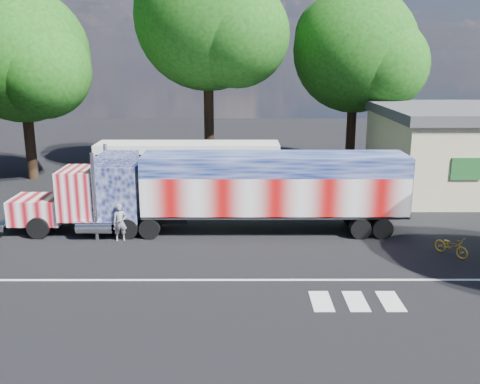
{
  "coord_description": "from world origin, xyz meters",
  "views": [
    {
      "loc": [
        -0.04,
        -21.73,
        8.26
      ],
      "look_at": [
        0.0,
        3.0,
        1.9
      ],
      "focal_mm": 40.0,
      "sensor_mm": 36.0,
      "label": 1
    }
  ],
  "objects_px": {
    "tree_n_mid": "(210,17)",
    "semi_truck": "(225,189)",
    "woman": "(120,222)",
    "tree_ne_a": "(357,51)",
    "coach_bus": "(189,168)",
    "bicycle": "(451,246)",
    "tree_nw_a": "(24,56)"
  },
  "relations": [
    {
      "from": "coach_bus",
      "to": "woman",
      "type": "bearing_deg",
      "value": -105.9
    },
    {
      "from": "bicycle",
      "to": "tree_nw_a",
      "type": "xyz_separation_m",
      "value": [
        -23.03,
        14.55,
        7.76
      ]
    },
    {
      "from": "coach_bus",
      "to": "bicycle",
      "type": "relative_size",
      "value": 6.86
    },
    {
      "from": "semi_truck",
      "to": "woman",
      "type": "xyz_separation_m",
      "value": [
        -4.75,
        -1.29,
        -1.23
      ]
    },
    {
      "from": "woman",
      "to": "semi_truck",
      "type": "bearing_deg",
      "value": 1.53
    },
    {
      "from": "coach_bus",
      "to": "tree_nw_a",
      "type": "height_order",
      "value": "tree_nw_a"
    },
    {
      "from": "coach_bus",
      "to": "tree_ne_a",
      "type": "xyz_separation_m",
      "value": [
        11.66,
        8.5,
        6.9
      ]
    },
    {
      "from": "semi_truck",
      "to": "bicycle",
      "type": "distance_m",
      "value": 10.34
    },
    {
      "from": "woman",
      "to": "tree_ne_a",
      "type": "height_order",
      "value": "tree_ne_a"
    },
    {
      "from": "bicycle",
      "to": "coach_bus",
      "type": "bearing_deg",
      "value": 105.02
    },
    {
      "from": "bicycle",
      "to": "tree_nw_a",
      "type": "height_order",
      "value": "tree_nw_a"
    },
    {
      "from": "coach_bus",
      "to": "tree_nw_a",
      "type": "xyz_separation_m",
      "value": [
        -10.98,
        4.27,
        6.53
      ]
    },
    {
      "from": "tree_n_mid",
      "to": "semi_truck",
      "type": "bearing_deg",
      "value": -84.6
    },
    {
      "from": "coach_bus",
      "to": "tree_n_mid",
      "type": "distance_m",
      "value": 11.31
    },
    {
      "from": "bicycle",
      "to": "tree_ne_a",
      "type": "height_order",
      "value": "tree_ne_a"
    },
    {
      "from": "tree_ne_a",
      "to": "coach_bus",
      "type": "bearing_deg",
      "value": -143.9
    },
    {
      "from": "semi_truck",
      "to": "tree_n_mid",
      "type": "xyz_separation_m",
      "value": [
        -1.3,
        13.73,
        8.65
      ]
    },
    {
      "from": "semi_truck",
      "to": "woman",
      "type": "bearing_deg",
      "value": -164.79
    },
    {
      "from": "coach_bus",
      "to": "tree_ne_a",
      "type": "height_order",
      "value": "tree_ne_a"
    },
    {
      "from": "coach_bus",
      "to": "woman",
      "type": "distance_m",
      "value": 8.73
    },
    {
      "from": "coach_bus",
      "to": "tree_nw_a",
      "type": "distance_m",
      "value": 13.47
    },
    {
      "from": "tree_ne_a",
      "to": "tree_nw_a",
      "type": "distance_m",
      "value": 23.03
    },
    {
      "from": "tree_nw_a",
      "to": "semi_truck",
      "type": "bearing_deg",
      "value": -40.36
    },
    {
      "from": "woman",
      "to": "bicycle",
      "type": "distance_m",
      "value": 14.57
    },
    {
      "from": "coach_bus",
      "to": "bicycle",
      "type": "bearing_deg",
      "value": -40.47
    },
    {
      "from": "tree_ne_a",
      "to": "tree_nw_a",
      "type": "relative_size",
      "value": 1.04
    },
    {
      "from": "coach_bus",
      "to": "tree_ne_a",
      "type": "relative_size",
      "value": 0.83
    },
    {
      "from": "woman",
      "to": "tree_nw_a",
      "type": "height_order",
      "value": "tree_nw_a"
    },
    {
      "from": "woman",
      "to": "tree_ne_a",
      "type": "relative_size",
      "value": 0.13
    },
    {
      "from": "tree_n_mid",
      "to": "bicycle",
      "type": "bearing_deg",
      "value": -57.03
    },
    {
      "from": "tree_n_mid",
      "to": "woman",
      "type": "bearing_deg",
      "value": -102.94
    },
    {
      "from": "coach_bus",
      "to": "tree_n_mid",
      "type": "relative_size",
      "value": 0.69
    }
  ]
}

